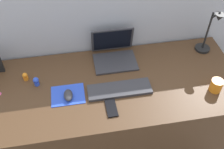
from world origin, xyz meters
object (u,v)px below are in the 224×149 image
(cell_phone, at_px, (112,108))
(coffee_mug, at_px, (216,85))
(toy_figurine_blue, at_px, (36,81))
(toy_figurine_orange, at_px, (25,76))
(laptop, at_px, (114,52))
(keyboard, at_px, (119,89))
(desk_lamp, at_px, (210,34))
(mouse, at_px, (68,95))

(cell_phone, bearing_deg, coffee_mug, 1.81)
(toy_figurine_blue, bearing_deg, toy_figurine_orange, 139.95)
(laptop, relative_size, keyboard, 0.73)
(desk_lamp, height_order, toy_figurine_blue, desk_lamp)
(coffee_mug, xyz_separation_m, toy_figurine_blue, (-1.13, 0.24, -0.01))
(coffee_mug, bearing_deg, toy_figurine_blue, 168.03)
(coffee_mug, bearing_deg, cell_phone, -176.88)
(desk_lamp, bearing_deg, keyboard, -159.16)
(mouse, height_order, cell_phone, mouse)
(cell_phone, bearing_deg, mouse, 150.85)
(laptop, height_order, cell_phone, laptop)
(keyboard, bearing_deg, toy_figurine_orange, 161.32)
(desk_lamp, distance_m, toy_figurine_blue, 1.23)
(cell_phone, relative_size, desk_lamp, 0.35)
(mouse, bearing_deg, coffee_mug, -5.96)
(mouse, relative_size, cell_phone, 0.75)
(mouse, bearing_deg, desk_lamp, 14.58)
(mouse, distance_m, toy_figurine_orange, 0.34)
(mouse, relative_size, desk_lamp, 0.26)
(cell_phone, bearing_deg, keyboard, 60.84)
(laptop, xyz_separation_m, desk_lamp, (0.67, -0.05, 0.12))
(laptop, xyz_separation_m, mouse, (-0.35, -0.32, -0.03))
(toy_figurine_blue, bearing_deg, coffee_mug, -11.97)
(toy_figurine_blue, relative_size, toy_figurine_orange, 1.12)
(keyboard, relative_size, mouse, 4.27)
(toy_figurine_orange, bearing_deg, coffee_mug, -14.06)
(toy_figurine_orange, bearing_deg, keyboard, -18.68)
(mouse, height_order, toy_figurine_blue, toy_figurine_blue)
(mouse, bearing_deg, cell_phone, -27.84)
(toy_figurine_blue, height_order, toy_figurine_orange, toy_figurine_blue)
(mouse, bearing_deg, laptop, 42.43)
(desk_lamp, xyz_separation_m, toy_figurine_blue, (-1.21, -0.12, -0.14))
(desk_lamp, height_order, toy_figurine_orange, desk_lamp)
(keyboard, distance_m, toy_figurine_blue, 0.54)
(cell_phone, height_order, toy_figurine_blue, toy_figurine_blue)
(laptop, height_order, coffee_mug, laptop)
(keyboard, bearing_deg, toy_figurine_blue, 165.02)
(keyboard, height_order, toy_figurine_orange, toy_figurine_orange)
(toy_figurine_blue, distance_m, toy_figurine_orange, 0.10)
(keyboard, xyz_separation_m, coffee_mug, (0.61, -0.10, 0.03))
(keyboard, height_order, toy_figurine_blue, toy_figurine_blue)
(mouse, bearing_deg, toy_figurine_blue, 144.26)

